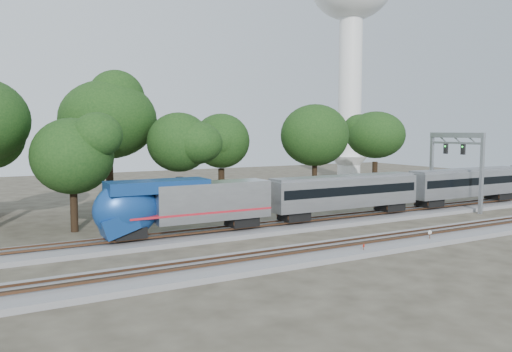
{
  "coord_description": "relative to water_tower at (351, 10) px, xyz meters",
  "views": [
    {
      "loc": [
        -23.55,
        -34.13,
        9.41
      ],
      "look_at": [
        -1.75,
        5.0,
        5.35
      ],
      "focal_mm": 35.0,
      "sensor_mm": 36.0,
      "label": 1
    }
  ],
  "objects": [
    {
      "name": "tree_5",
      "position": [
        -34.71,
        -15.29,
        -24.38
      ],
      "size": [
        8.19,
        8.19,
        11.54
      ],
      "color": "black",
      "rests_on": "ground"
    },
    {
      "name": "switch_stand_white",
      "position": [
        -30.55,
        -47.43,
        -31.71
      ],
      "size": [
        0.35,
        0.08,
        1.11
      ],
      "rotation": [
        0.0,
        0.0,
        -0.15
      ],
      "color": "#512D19",
      "rests_on": "ground"
    },
    {
      "name": "water_tower",
      "position": [
        0.0,
        0.0,
        0.0
      ],
      "size": [
        15.81,
        15.81,
        43.76
      ],
      "color": "silver",
      "rests_on": "ground"
    },
    {
      "name": "signal_gantry",
      "position": [
        -13.78,
        -36.14,
        -25.71
      ],
      "size": [
        0.64,
        7.57,
        9.21
      ],
      "color": "gray",
      "rests_on": "ground"
    },
    {
      "name": "track_near",
      "position": [
        -39.76,
        -46.14,
        -32.21
      ],
      "size": [
        160.0,
        5.0,
        0.73
      ],
      "color": "slate",
      "rests_on": "ground"
    },
    {
      "name": "switch_lever",
      "position": [
        -34.56,
        -47.71,
        -32.27
      ],
      "size": [
        0.54,
        0.37,
        0.3
      ],
      "primitive_type": "cube",
      "rotation": [
        0.0,
        0.0,
        0.14
      ],
      "color": "#512D19",
      "rests_on": "ground"
    },
    {
      "name": "tree_6",
      "position": [
        -23.61,
        -21.34,
        -23.61
      ],
      "size": [
        8.97,
        8.97,
        12.64
      ],
      "color": "black",
      "rests_on": "ground"
    },
    {
      "name": "tree_3",
      "position": [
        -50.45,
        -19.09,
        -21.76
      ],
      "size": [
        10.84,
        10.84,
        15.28
      ],
      "color": "black",
      "rests_on": "ground"
    },
    {
      "name": "tree_4",
      "position": [
        -44.32,
        -25.03,
        -24.26
      ],
      "size": [
        8.31,
        8.31,
        11.72
      ],
      "color": "black",
      "rests_on": "ground"
    },
    {
      "name": "track_far",
      "position": [
        -39.76,
        -36.14,
        -32.21
      ],
      "size": [
        160.0,
        5.0,
        0.73
      ],
      "color": "slate",
      "rests_on": "ground"
    },
    {
      "name": "tree_7",
      "position": [
        -10.8,
        -19.14,
        -23.64
      ],
      "size": [
        8.94,
        8.94,
        12.6
      ],
      "color": "black",
      "rests_on": "ground"
    },
    {
      "name": "ground",
      "position": [
        -39.76,
        -42.14,
        -32.42
      ],
      "size": [
        160.0,
        160.0,
        0.0
      ],
      "primitive_type": "plane",
      "color": "#383328",
      "rests_on": "ground"
    },
    {
      "name": "tree_2",
      "position": [
        -55.76,
        -27.8,
        -25.36
      ],
      "size": [
        7.2,
        7.2,
        10.15
      ],
      "color": "black",
      "rests_on": "ground"
    },
    {
      "name": "switch_stand_red",
      "position": [
        -38.09,
        -47.8,
        -31.87
      ],
      "size": [
        0.26,
        0.12,
        0.86
      ],
      "rotation": [
        0.0,
        0.0,
        0.36
      ],
      "color": "#512D19",
      "rests_on": "ground"
    }
  ]
}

